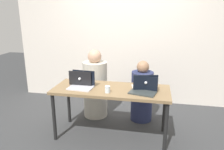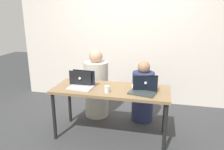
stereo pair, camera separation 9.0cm
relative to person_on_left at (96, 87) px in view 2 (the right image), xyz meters
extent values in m
plane|color=#363739|center=(0.41, -0.60, -0.53)|extent=(12.00, 12.00, 0.00)
cube|color=silver|center=(0.41, 0.86, 0.79)|extent=(4.50, 0.10, 2.64)
cube|color=olive|center=(0.41, -0.60, 0.20)|extent=(1.65, 0.65, 0.04)
cylinder|color=black|center=(-0.37, -0.88, -0.18)|extent=(0.05, 0.05, 0.71)
cylinder|color=black|center=(1.18, -0.88, -0.18)|extent=(0.05, 0.05, 0.71)
cylinder|color=black|center=(-0.37, -0.33, -0.18)|extent=(0.05, 0.05, 0.71)
cylinder|color=black|center=(1.18, -0.33, -0.18)|extent=(0.05, 0.05, 0.71)
cylinder|color=beige|center=(0.00, 0.00, -0.04)|extent=(0.44, 0.44, 0.98)
sphere|color=tan|center=(0.00, 0.00, 0.55)|extent=(0.23, 0.23, 0.23)
cylinder|color=navy|center=(0.81, 0.00, -0.10)|extent=(0.38, 0.38, 0.85)
sphere|color=#997051|center=(0.81, 0.00, 0.41)|extent=(0.20, 0.20, 0.20)
cube|color=#333939|center=(0.86, -0.72, 0.23)|extent=(0.39, 0.29, 0.02)
cube|color=black|center=(0.88, -0.61, 0.33)|extent=(0.34, 0.09, 0.19)
sphere|color=white|center=(0.89, -0.60, 0.33)|extent=(0.03, 0.03, 0.03)
cube|color=#B7B3BB|center=(-0.05, -0.49, 0.23)|extent=(0.34, 0.23, 0.02)
cube|color=black|center=(-0.05, -0.61, 0.34)|extent=(0.33, 0.01, 0.21)
sphere|color=white|center=(-0.05, -0.62, 0.34)|extent=(0.04, 0.04, 0.04)
cube|color=silver|center=(0.86, -0.50, 0.23)|extent=(0.38, 0.29, 0.02)
cube|color=black|center=(0.89, -0.61, 0.34)|extent=(0.33, 0.08, 0.21)
sphere|color=white|center=(0.89, -0.63, 0.34)|extent=(0.04, 0.04, 0.04)
cube|color=silver|center=(-0.02, -0.69, 0.23)|extent=(0.36, 0.26, 0.02)
cube|color=black|center=(-0.01, -0.57, 0.34)|extent=(0.34, 0.04, 0.22)
sphere|color=white|center=(-0.01, -0.56, 0.34)|extent=(0.04, 0.04, 0.04)
cylinder|color=silver|center=(0.39, -0.78, 0.26)|extent=(0.07, 0.07, 0.09)
cylinder|color=silver|center=(0.39, -0.78, 0.24)|extent=(0.06, 0.06, 0.05)
camera|label=1|loc=(0.99, -3.47, 1.27)|focal=35.00mm
camera|label=2|loc=(1.08, -3.45, 1.27)|focal=35.00mm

